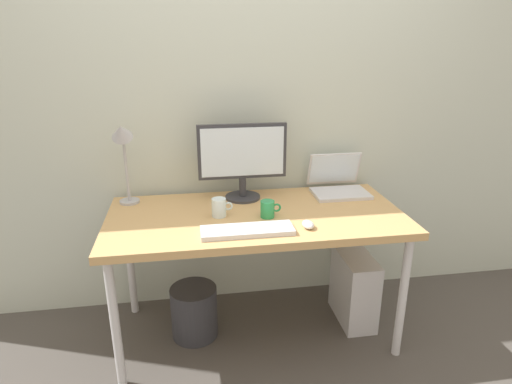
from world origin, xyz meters
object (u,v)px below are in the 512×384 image
Objects in this scene: glass_cup at (219,207)px; wastebasket at (194,312)px; laptop at (338,183)px; coffee_mug at (268,209)px; computer_tower at (354,288)px; monitor at (242,157)px; mouse at (308,224)px; desk at (256,224)px; keyboard at (247,230)px; desk_lamp at (123,145)px.

wastebasket is (-0.16, 0.03, -0.64)m from glass_cup.
laptop is 2.94× the size of glass_cup.
computer_tower is (0.54, 0.08, -0.57)m from coffee_mug.
monitor reaches higher than mouse.
wastebasket is (-0.35, 0.03, -0.53)m from desk.
coffee_mug reaches higher than keyboard.
desk is 3.69× the size of computer_tower.
wastebasket is at bearing -33.26° from desk_lamp.
wastebasket is (0.32, -0.21, -0.93)m from desk_lamp.
monitor is 1.65× the size of wastebasket.
monitor is 5.51× the size of mouse.
mouse is (0.30, 0.01, 0.01)m from keyboard.
coffee_mug is 0.25m from glass_cup.
monitor is 0.37m from coffee_mug.
computer_tower is at bearing -75.40° from laptop.
desk is 0.61m from laptop.
glass_cup is 0.26× the size of computer_tower.
laptop is at bearing 0.93° from desk_lamp.
mouse is 0.24m from coffee_mug.
glass_cup is at bearing 168.53° from coffee_mug.
glass_cup is (0.48, -0.25, -0.29)m from desk_lamp.
glass_cup is at bearing -177.46° from computer_tower.
coffee_mug is 0.79m from computer_tower.
desk is at bearing 133.29° from coffee_mug.
wastebasket is at bearing 175.68° from desk.
keyboard is at bearing -94.86° from monitor.
mouse is 0.87m from wastebasket.
laptop reaches higher than coffee_mug.
desk_lamp reaches higher than mouse.
glass_cup is at bearing 116.91° from keyboard.
coffee_mug is (0.09, -0.29, -0.20)m from monitor.
glass_cup reaches higher than coffee_mug.
laptop is (0.57, 0.02, -0.19)m from monitor.
monitor is (-0.04, 0.24, 0.30)m from desk.
coffee_mug reaches higher than computer_tower.
computer_tower is (1.27, -0.21, -0.87)m from desk_lamp.
glass_cup reaches higher than mouse.
coffee_mug is (-0.17, 0.16, 0.03)m from mouse.
desk is 0.22m from glass_cup.
coffee_mug reaches higher than desk.
mouse is at bearing -23.22° from wastebasket.
desk_lamp is 1.55m from computer_tower.
desk is 14.39× the size of coffee_mug.
laptop is 1.24m from desk_lamp.
monitor is 0.35m from glass_cup.
computer_tower is (0.63, -0.21, -0.77)m from monitor.
keyboard is 0.90m from computer_tower.
keyboard is 0.30m from mouse.
wastebasket is (-0.88, -0.23, -0.65)m from laptop.
laptop reaches higher than desk.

